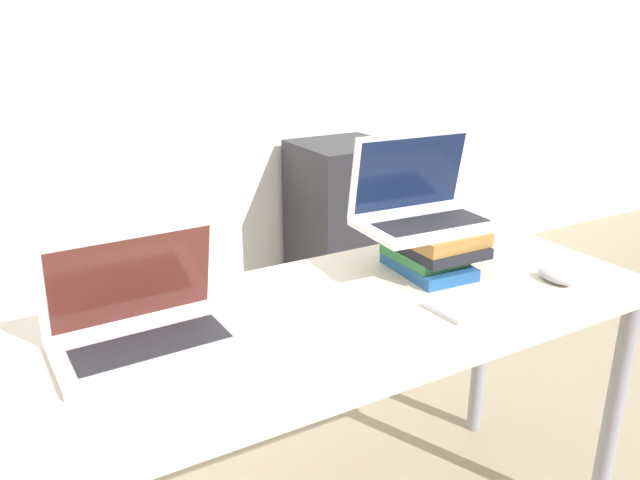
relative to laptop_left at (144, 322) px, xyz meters
The scene contains 8 objects.
wall_back 1.76m from the laptop_left, 77.79° to the left, with size 8.00×0.05×2.70m.
desk 0.38m from the laptop_left, 10.19° to the right, with size 1.77×0.63×0.77m.
laptop_left is the anchor object (origin of this frame).
book_stack 0.77m from the laptop_left, ahead, with size 0.21×0.28×0.12m.
laptop_on_books 0.78m from the laptop_left, ahead, with size 0.38×0.25×0.24m.
wireless_keyboard 0.78m from the laptop_left, 15.15° to the right, with size 0.28×0.14×0.01m.
mouse 1.03m from the laptop_left, 11.75° to the right, with size 0.06×0.11×0.03m.
mini_fridge 1.92m from the laptop_left, 45.27° to the left, with size 0.45×0.48×0.84m.
Camera 1 is at (-0.61, -0.81, 1.41)m, focal length 35.00 mm.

